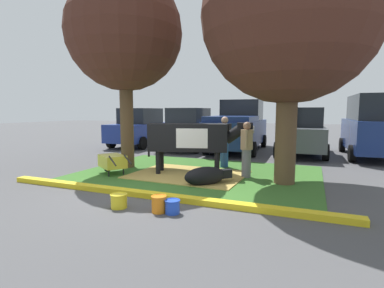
{
  "coord_description": "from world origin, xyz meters",
  "views": [
    {
      "loc": [
        3.55,
        -5.88,
        1.89
      ],
      "look_at": [
        0.22,
        2.2,
        0.9
      ],
      "focal_mm": 27.56,
      "sensor_mm": 36.0,
      "label": 1
    }
  ],
  "objects": [
    {
      "name": "bucket_orange",
      "position": [
        0.95,
        -1.18,
        0.17
      ],
      "size": [
        0.3,
        0.3,
        0.32
      ],
      "color": "orange",
      "rests_on": "ground"
    },
    {
      "name": "suv_dark_grey",
      "position": [
        5.83,
        7.83,
        1.27
      ],
      "size": [
        2.23,
        4.66,
        2.52
      ],
      "color": "navy",
      "rests_on": "ground"
    },
    {
      "name": "grass_island",
      "position": [
        0.39,
        2.26,
        0.01
      ],
      "size": [
        6.96,
        5.09,
        0.02
      ],
      "primitive_type": "cube",
      "color": "#386B28",
      "rests_on": "ground"
    },
    {
      "name": "pickup_truck_black",
      "position": [
        0.26,
        7.91,
        1.11
      ],
      "size": [
        2.34,
        5.46,
        2.42
      ],
      "color": "navy",
      "rests_on": "ground"
    },
    {
      "name": "cow_holstein",
      "position": [
        0.25,
        2.13,
        1.1
      ],
      "size": [
        3.07,
        1.3,
        1.55
      ],
      "color": "black",
      "rests_on": "ground"
    },
    {
      "name": "wheelbarrow",
      "position": [
        -1.95,
        1.22,
        0.39
      ],
      "size": [
        1.49,
        1.2,
        0.63
      ],
      "color": "gold",
      "rests_on": "ground"
    },
    {
      "name": "hay_bedding",
      "position": [
        0.22,
        1.9,
        0.03
      ],
      "size": [
        3.28,
        2.5,
        0.04
      ],
      "primitive_type": "cube",
      "rotation": [
        0.0,
        0.0,
        -0.03
      ],
      "color": "tan",
      "rests_on": "ground"
    },
    {
      "name": "person_visitor_near",
      "position": [
        0.85,
        3.52,
        0.92
      ],
      "size": [
        0.51,
        0.34,
        1.7
      ],
      "color": "#23478C",
      "rests_on": "ground"
    },
    {
      "name": "curb_yellow",
      "position": [
        0.39,
        -0.44,
        0.06
      ],
      "size": [
        8.16,
        0.24,
        0.12
      ],
      "primitive_type": "cube",
      "color": "yellow",
      "rests_on": "ground"
    },
    {
      "name": "sedan_blue",
      "position": [
        -5.04,
        7.76,
        0.98
      ],
      "size": [
        2.13,
        4.45,
        2.02
      ],
      "color": "navy",
      "rests_on": "ground"
    },
    {
      "name": "person_handler",
      "position": [
        1.85,
        2.28,
        0.85
      ],
      "size": [
        0.34,
        0.53,
        1.58
      ],
      "color": "slate",
      "rests_on": "ground"
    },
    {
      "name": "bucket_yellow",
      "position": [
        0.11,
        -1.26,
        0.15
      ],
      "size": [
        0.33,
        0.33,
        0.28
      ],
      "color": "yellow",
      "rests_on": "ground"
    },
    {
      "name": "shade_tree_right",
      "position": [
        2.92,
        1.96,
        4.23
      ],
      "size": [
        4.4,
        4.4,
        6.45
      ],
      "color": "brown",
      "rests_on": "ground"
    },
    {
      "name": "calf_lying",
      "position": [
        1.09,
        1.04,
        0.24
      ],
      "size": [
        1.15,
        1.15,
        0.48
      ],
      "color": "black",
      "rests_on": "ground"
    },
    {
      "name": "sedan_silver",
      "position": [
        -2.17,
        7.63,
        0.98
      ],
      "size": [
        2.13,
        4.45,
        2.02
      ],
      "color": "silver",
      "rests_on": "ground"
    },
    {
      "name": "shade_tree_left",
      "position": [
        -2.14,
        2.3,
        4.34
      ],
      "size": [
        3.69,
        3.69,
        6.22
      ],
      "color": "brown",
      "rests_on": "ground"
    },
    {
      "name": "ground_plane",
      "position": [
        0.0,
        0.0,
        0.0
      ],
      "size": [
        80.0,
        80.0,
        0.0
      ],
      "primitive_type": "plane",
      "color": "#4C4C4F"
    },
    {
      "name": "sedan_red",
      "position": [
        3.1,
        7.69,
        0.98
      ],
      "size": [
        2.13,
        4.45,
        2.02
      ],
      "color": "#4C5156",
      "rests_on": "ground"
    },
    {
      "name": "bucket_blue",
      "position": [
        1.21,
        -1.15,
        0.14
      ],
      "size": [
        0.3,
        0.3,
        0.26
      ],
      "color": "blue",
      "rests_on": "ground"
    }
  ]
}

